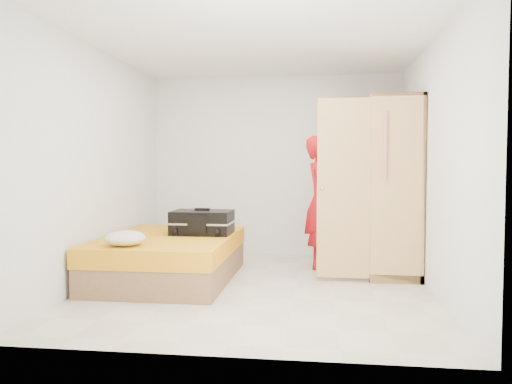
# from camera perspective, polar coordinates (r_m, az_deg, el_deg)

# --- Properties ---
(room) EXTENTS (4.00, 4.02, 2.60)m
(room) POSITION_cam_1_polar(r_m,az_deg,el_deg) (5.32, 0.28, 2.98)
(room) COLOR beige
(room) RESTS_ON ground
(bed) EXTENTS (1.42, 2.02, 0.50)m
(bed) POSITION_cam_1_polar(r_m,az_deg,el_deg) (5.85, -9.81, -7.39)
(bed) COLOR olive
(bed) RESTS_ON ground
(wardrobe) EXTENTS (1.17, 1.20, 2.10)m
(wardrobe) POSITION_cam_1_polar(r_m,az_deg,el_deg) (6.20, 14.71, 0.10)
(wardrobe) COLOR tan
(wardrobe) RESTS_ON ground
(person) EXTENTS (0.44, 0.63, 1.68)m
(person) POSITION_cam_1_polar(r_m,az_deg,el_deg) (6.41, 7.43, -1.14)
(person) COLOR red
(person) RESTS_ON ground
(suitcase) EXTENTS (0.71, 0.54, 0.31)m
(suitcase) POSITION_cam_1_polar(r_m,az_deg,el_deg) (5.92, -6.16, -3.47)
(suitcase) COLOR black
(suitcase) RESTS_ON bed
(round_cushion) EXTENTS (0.40, 0.40, 0.15)m
(round_cushion) POSITION_cam_1_polar(r_m,az_deg,el_deg) (5.19, -14.73, -5.13)
(round_cushion) COLOR beige
(round_cushion) RESTS_ON bed
(pillow) EXTENTS (0.56, 0.32, 0.10)m
(pillow) POSITION_cam_1_polar(r_m,az_deg,el_deg) (6.58, -6.45, -3.59)
(pillow) COLOR beige
(pillow) RESTS_ON bed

